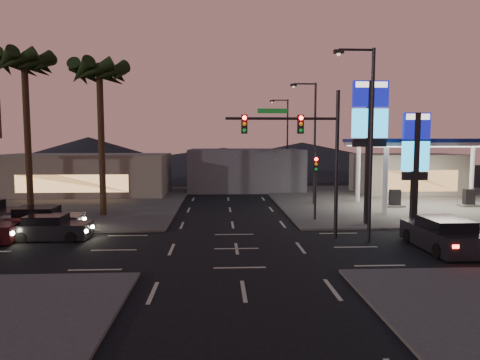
{
  "coord_description": "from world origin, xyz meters",
  "views": [
    {
      "loc": [
        -0.87,
        -20.72,
        5.33
      ],
      "look_at": [
        0.4,
        4.52,
        3.0
      ],
      "focal_mm": 32.0,
      "sensor_mm": 36.0,
      "label": 1
    }
  ],
  "objects": [
    {
      "name": "convenience_store",
      "position": [
        18.0,
        21.0,
        2.0
      ],
      "size": [
        10.0,
        6.0,
        4.0
      ],
      "primitive_type": "cube",
      "color": "#726B5B",
      "rests_on": "ground"
    },
    {
      "name": "palm_a",
      "position": [
        -9.0,
        9.5,
        9.43
      ],
      "size": [
        4.41,
        4.41,
        10.86
      ],
      "color": "black",
      "rests_on": "ground"
    },
    {
      "name": "pedestal_signal",
      "position": [
        5.5,
        6.98,
        2.92
      ],
      "size": [
        0.32,
        0.39,
        4.3
      ],
      "color": "black",
      "rests_on": "ground"
    },
    {
      "name": "building_far_mid",
      "position": [
        2.0,
        26.0,
        2.2
      ],
      "size": [
        12.0,
        9.0,
        4.4
      ],
      "primitive_type": "cube",
      "color": "#4C4C51",
      "rests_on": "ground"
    },
    {
      "name": "palm_b",
      "position": [
        -14.0,
        9.5,
        9.97
      ],
      "size": [
        4.41,
        4.41,
        11.46
      ],
      "color": "black",
      "rests_on": "ground"
    },
    {
      "name": "hill_left",
      "position": [
        -25.0,
        60.0,
        3.0
      ],
      "size": [
        40.0,
        40.0,
        6.0
      ],
      "primitive_type": "cone",
      "color": "black",
      "rests_on": "ground"
    },
    {
      "name": "hill_center",
      "position": [
        0.0,
        60.0,
        2.0
      ],
      "size": [
        60.0,
        60.0,
        4.0
      ],
      "primitive_type": "cone",
      "color": "black",
      "rests_on": "ground"
    },
    {
      "name": "traffic_signal_mast",
      "position": [
        3.76,
        1.99,
        5.23
      ],
      "size": [
        6.1,
        0.39,
        8.0
      ],
      "color": "black",
      "rests_on": "ground"
    },
    {
      "name": "corner_lot_ne",
      "position": [
        16.0,
        16.0,
        0.06
      ],
      "size": [
        24.0,
        24.0,
        0.12
      ],
      "primitive_type": "cube",
      "color": "#47443F",
      "rests_on": "ground"
    },
    {
      "name": "pylon_sign_tall",
      "position": [
        8.5,
        5.5,
        6.39
      ],
      "size": [
        2.2,
        0.35,
        9.0
      ],
      "color": "black",
      "rests_on": "ground"
    },
    {
      "name": "streetlight_mid",
      "position": [
        6.79,
        14.0,
        5.72
      ],
      "size": [
        2.14,
        0.25,
        10.0
      ],
      "color": "black",
      "rests_on": "ground"
    },
    {
      "name": "car_lane_b_front",
      "position": [
        -11.23,
        4.48,
        0.69
      ],
      "size": [
        4.59,
        2.01,
        1.48
      ],
      "color": "#5C5C5E",
      "rests_on": "ground"
    },
    {
      "name": "corner_lot_nw",
      "position": [
        -16.0,
        16.0,
        0.06
      ],
      "size": [
        24.0,
        24.0,
        0.12
      ],
      "primitive_type": "cube",
      "color": "#47443F",
      "rests_on": "ground"
    },
    {
      "name": "suv_station",
      "position": [
        10.0,
        -0.77,
        0.75
      ],
      "size": [
        2.14,
        4.9,
        1.63
      ],
      "color": "black",
      "rests_on": "ground"
    },
    {
      "name": "car_lane_a_front",
      "position": [
        -9.95,
        2.46,
        0.62
      ],
      "size": [
        4.15,
        1.79,
        1.34
      ],
      "color": "black",
      "rests_on": "ground"
    },
    {
      "name": "building_far_west",
      "position": [
        -14.0,
        22.0,
        2.0
      ],
      "size": [
        16.0,
        8.0,
        4.0
      ],
      "primitive_type": "cube",
      "color": "#726B5B",
      "rests_on": "ground"
    },
    {
      "name": "hill_right",
      "position": [
        15.0,
        60.0,
        2.5
      ],
      "size": [
        50.0,
        50.0,
        5.0
      ],
      "primitive_type": "cone",
      "color": "black",
      "rests_on": "ground"
    },
    {
      "name": "ground",
      "position": [
        0.0,
        0.0,
        0.0
      ],
      "size": [
        140.0,
        140.0,
        0.0
      ],
      "primitive_type": "plane",
      "color": "black",
      "rests_on": "ground"
    },
    {
      "name": "streetlight_far",
      "position": [
        6.79,
        28.0,
        5.72
      ],
      "size": [
        2.14,
        0.25,
        10.0
      ],
      "color": "black",
      "rests_on": "ground"
    },
    {
      "name": "streetlight_near",
      "position": [
        6.79,
        1.0,
        5.72
      ],
      "size": [
        2.14,
        0.25,
        10.0
      ],
      "color": "black",
      "rests_on": "ground"
    },
    {
      "name": "pylon_sign_short",
      "position": [
        11.0,
        4.5,
        4.66
      ],
      "size": [
        1.6,
        0.35,
        7.0
      ],
      "color": "black",
      "rests_on": "ground"
    },
    {
      "name": "gas_station",
      "position": [
        16.0,
        12.0,
        5.08
      ],
      "size": [
        12.2,
        8.2,
        5.47
      ],
      "color": "silver",
      "rests_on": "ground"
    }
  ]
}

